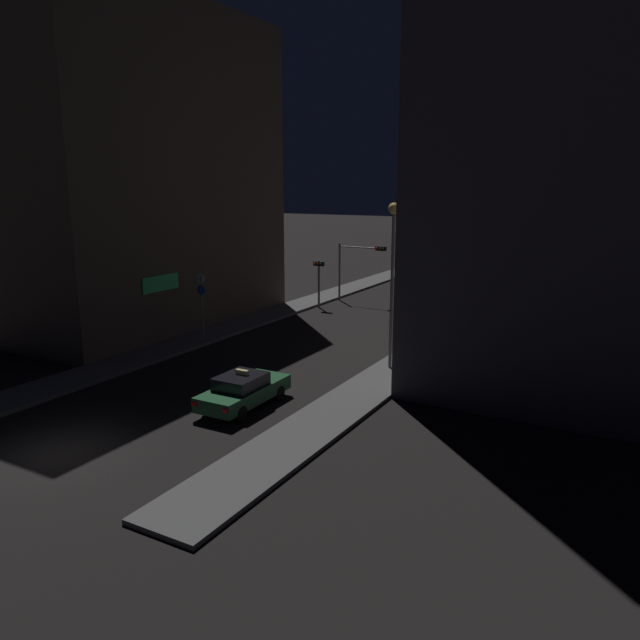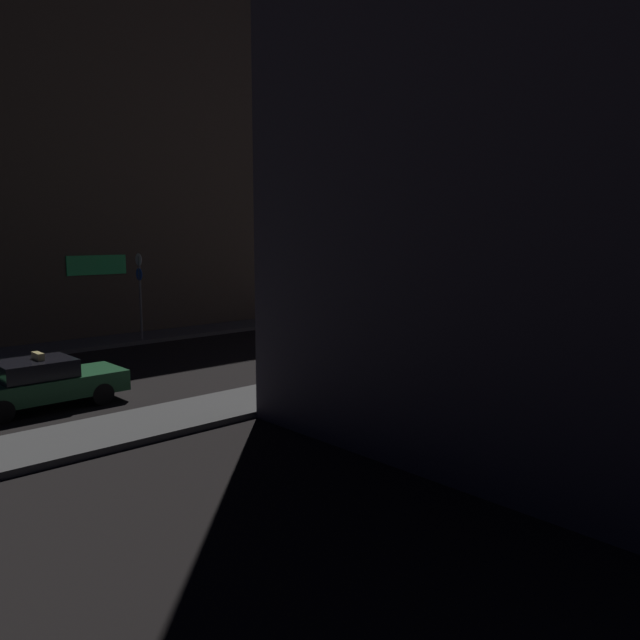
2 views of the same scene
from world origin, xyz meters
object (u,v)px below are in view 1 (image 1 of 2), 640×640
object	(u,v)px
traffic_light_right_kerb	(455,277)
street_lamp_near_block	(393,254)
street_lamp_far_block	(486,234)
traffic_light_overhead	(358,260)
traffic_light_left_kerb	(319,274)
sign_pole_left	(202,300)
taxi	(243,390)

from	to	relation	value
traffic_light_right_kerb	street_lamp_near_block	bearing A→B (deg)	-85.31
street_lamp_far_block	traffic_light_overhead	bearing A→B (deg)	-170.50
traffic_light_overhead	street_lamp_far_block	distance (m)	9.67
traffic_light_left_kerb	traffic_light_right_kerb	size ratio (longest dim) A/B	0.92
traffic_light_overhead	traffic_light_right_kerb	distance (m)	8.07
traffic_light_right_kerb	sign_pole_left	world-z (taller)	sign_pole_left
street_lamp_near_block	street_lamp_far_block	xyz separation A→B (m)	(0.17, 16.73, -0.21)
taxi	street_lamp_near_block	distance (m)	9.65
traffic_light_overhead	sign_pole_left	bearing A→B (deg)	-98.39
street_lamp_near_block	street_lamp_far_block	distance (m)	16.73
traffic_light_overhead	traffic_light_left_kerb	world-z (taller)	traffic_light_overhead
taxi	street_lamp_near_block	bearing A→B (deg)	66.39
traffic_light_left_kerb	street_lamp_far_block	bearing A→B (deg)	24.01
traffic_light_right_kerb	street_lamp_near_block	xyz separation A→B (m)	(1.15, -14.03, 3.01)
traffic_light_left_kerb	sign_pole_left	distance (m)	12.32
traffic_light_left_kerb	street_lamp_far_block	distance (m)	12.29
traffic_light_overhead	traffic_light_left_kerb	size ratio (longest dim) A/B	1.28
street_lamp_near_block	street_lamp_far_block	world-z (taller)	street_lamp_near_block
traffic_light_overhead	sign_pole_left	distance (m)	15.78
taxi	sign_pole_left	world-z (taller)	sign_pole_left
street_lamp_near_block	street_lamp_far_block	bearing A→B (deg)	89.41
traffic_light_overhead	traffic_light_left_kerb	distance (m)	3.75
taxi	traffic_light_right_kerb	xyz separation A→B (m)	(2.15, 21.59, 2.00)
traffic_light_right_kerb	street_lamp_far_block	world-z (taller)	street_lamp_far_block
taxi	traffic_light_overhead	bearing A→B (deg)	104.33
traffic_light_right_kerb	street_lamp_near_block	distance (m)	14.40
traffic_light_left_kerb	street_lamp_far_block	xyz separation A→B (m)	(10.89, 4.85, 2.99)
traffic_light_left_kerb	street_lamp_far_block	size ratio (longest dim) A/B	0.45
taxi	street_lamp_near_block	xyz separation A→B (m)	(3.30, 7.56, 5.01)
traffic_light_overhead	street_lamp_far_block	size ratio (longest dim) A/B	0.58
traffic_light_right_kerb	sign_pole_left	size ratio (longest dim) A/B	0.98
street_lamp_near_block	traffic_light_right_kerb	bearing A→B (deg)	94.69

